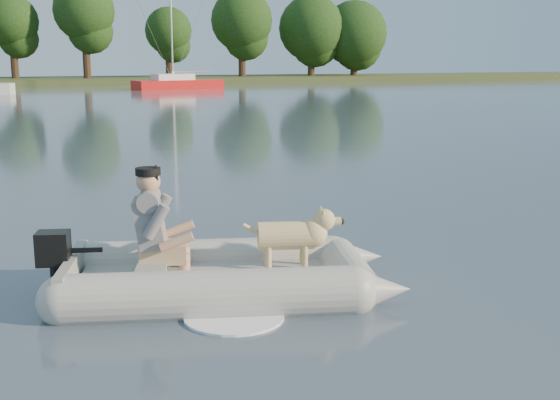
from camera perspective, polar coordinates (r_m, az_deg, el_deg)
name	(u,v)px	position (r m, az deg, el deg)	size (l,w,h in m)	color
water	(305,299)	(7.42, 2.05, -8.07)	(160.00, 160.00, 0.00)	slate
shore_bank	(44,82)	(68.53, -18.62, 9.08)	(160.00, 12.00, 0.70)	#47512D
treeline	(58,24)	(67.74, -17.61, 13.48)	(75.85, 7.35, 9.27)	#332316
dinghy	(223,236)	(7.46, -4.70, -2.95)	(5.00, 3.70, 1.45)	#AAAAA5
man	(152,219)	(7.49, -10.38, -1.53)	(0.76, 0.66, 1.14)	slate
dog	(286,240)	(7.58, 0.48, -3.31)	(0.98, 0.35, 0.66)	tan
outboard_motor	(55,268)	(7.71, -17.85, -5.31)	(0.44, 0.31, 0.83)	black
sailboat	(177,84)	(56.70, -8.34, 9.35)	(7.41, 3.69, 9.77)	red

